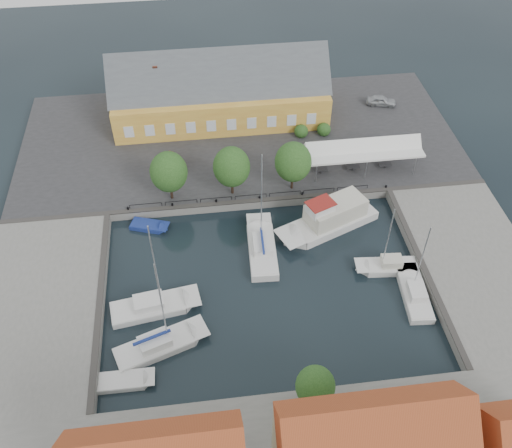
{
  "coord_description": "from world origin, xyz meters",
  "views": [
    {
      "loc": [
        -5.61,
        -38.01,
        44.85
      ],
      "look_at": [
        0.0,
        6.0,
        1.5
      ],
      "focal_mm": 40.0,
      "sensor_mm": 36.0,
      "label": 1
    }
  ],
  "objects": [
    {
      "name": "center_sailboat",
      "position": [
        0.29,
        3.34,
        0.36
      ],
      "size": [
        3.22,
        9.52,
        12.81
      ],
      "color": "silver",
      "rests_on": "ground"
    },
    {
      "name": "car_red",
      "position": [
        -8.64,
        18.1,
        1.62
      ],
      "size": [
        3.1,
        3.92,
        1.25
      ],
      "primitive_type": "imported",
      "rotation": [
        0.0,
        0.0,
        0.55
      ],
      "color": "#5D1518",
      "rests_on": "north_quay"
    },
    {
      "name": "east_quay",
      "position": [
        22.0,
        -2.0,
        0.5
      ],
      "size": [
        12.0,
        24.0,
        1.0
      ],
      "primitive_type": "cube",
      "color": "slate",
      "rests_on": "ground"
    },
    {
      "name": "east_boat_b",
      "position": [
        12.92,
        -0.89,
        0.26
      ],
      "size": [
        6.64,
        2.66,
        9.14
      ],
      "color": "silver",
      "rests_on": "ground"
    },
    {
      "name": "west_boat_c",
      "position": [
        -11.23,
        -3.02,
        0.26
      ],
      "size": [
        9.03,
        4.04,
        11.76
      ],
      "color": "silver",
      "rests_on": "ground"
    },
    {
      "name": "north_quay",
      "position": [
        0.0,
        23.0,
        0.5
      ],
      "size": [
        56.0,
        26.0,
        1.0
      ],
      "primitive_type": "cube",
      "color": "#2D2D30",
      "rests_on": "ground"
    },
    {
      "name": "west_quay",
      "position": [
        -22.0,
        -2.0,
        0.5
      ],
      "size": [
        12.0,
        24.0,
        1.0
      ],
      "primitive_type": "cube",
      "color": "slate",
      "rests_on": "ground"
    },
    {
      "name": "west_boat_d",
      "position": [
        -10.66,
        -7.53,
        0.27
      ],
      "size": [
        9.06,
        5.37,
        11.71
      ],
      "color": "silver",
      "rests_on": "ground"
    },
    {
      "name": "warehouse",
      "position": [
        -2.6,
        28.36,
        4.43
      ],
      "size": [
        28.56,
        14.0,
        9.55
      ],
      "color": "gold",
      "rests_on": "north_quay"
    },
    {
      "name": "car_silver",
      "position": [
        20.42,
        27.99,
        1.69
      ],
      "size": [
        4.37,
        2.7,
        1.39
      ],
      "primitive_type": "imported",
      "rotation": [
        0.0,
        0.0,
        1.29
      ],
      "color": "#ADB0B5",
      "rests_on": "north_quay"
    },
    {
      "name": "launch_nw",
      "position": [
        -11.75,
        8.52,
        0.09
      ],
      "size": [
        4.59,
        3.0,
        0.88
      ],
      "color": "navy",
      "rests_on": "ground"
    },
    {
      "name": "quay_edge_fittings",
      "position": [
        0.02,
        4.75,
        1.06
      ],
      "size": [
        56.0,
        24.72,
        0.4
      ],
      "color": "#383533",
      "rests_on": "north_quay"
    },
    {
      "name": "quay_trees",
      "position": [
        -2.0,
        12.0,
        4.88
      ],
      "size": [
        18.2,
        4.2,
        6.3
      ],
      "color": "black",
      "rests_on": "north_quay"
    },
    {
      "name": "east_boat_c",
      "position": [
        14.49,
        -4.75,
        0.26
      ],
      "size": [
        2.9,
        7.54,
        9.59
      ],
      "color": "silver",
      "rests_on": "ground"
    },
    {
      "name": "trawler",
      "position": [
        8.36,
        6.17,
        1.02
      ],
      "size": [
        12.27,
        7.85,
        5.0
      ],
      "color": "silver",
      "rests_on": "ground"
    },
    {
      "name": "launch_sw",
      "position": [
        -13.65,
        -10.77,
        0.09
      ],
      "size": [
        5.05,
        1.96,
        0.98
      ],
      "color": "silver",
      "rests_on": "ground"
    },
    {
      "name": "tent_canopy",
      "position": [
        14.0,
        14.5,
        3.68
      ],
      "size": [
        14.0,
        4.0,
        2.83
      ],
      "color": "white",
      "rests_on": "north_quay"
    },
    {
      "name": "ground",
      "position": [
        0.0,
        0.0,
        0.0
      ],
      "size": [
        140.0,
        140.0,
        0.0
      ],
      "primitive_type": "plane",
      "color": "black",
      "rests_on": "ground"
    }
  ]
}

